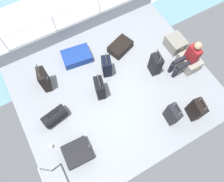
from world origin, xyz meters
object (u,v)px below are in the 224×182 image
at_px(suitcase_1, 107,66).
at_px(duffel_bag, 55,116).
at_px(cargo_crate_0, 175,43).
at_px(suitcase_7, 155,64).
at_px(suitcase_2, 172,115).
at_px(paper_cup, 51,147).
at_px(suitcase_4, 77,56).
at_px(suitcase_5, 196,110).
at_px(suitcase_8, 77,153).
at_px(suitcase_3, 44,80).
at_px(cargo_crate_1, 189,62).
at_px(passenger_seated, 188,57).
at_px(suitcase_0, 120,47).
at_px(suitcase_6, 100,88).

bearing_deg(suitcase_1, duffel_bag, -72.59).
relative_size(cargo_crate_0, suitcase_7, 0.68).
height_order(cargo_crate_0, suitcase_2, suitcase_2).
bearing_deg(suitcase_7, paper_cup, -80.27).
bearing_deg(cargo_crate_0, suitcase_4, -111.14).
bearing_deg(suitcase_5, paper_cup, -105.87).
xyz_separation_m(suitcase_1, suitcase_7, (0.60, 1.18, 0.03)).
bearing_deg(suitcase_8, suitcase_3, 178.45).
height_order(cargo_crate_1, suitcase_2, suitcase_2).
bearing_deg(cargo_crate_1, passenger_seated, -90.00).
height_order(suitcase_0, duffel_bag, duffel_bag).
bearing_deg(duffel_bag, suitcase_3, 170.33).
distance_m(suitcase_1, duffel_bag, 1.88).
bearing_deg(suitcase_2, suitcase_8, -98.34).
bearing_deg(suitcase_3, paper_cup, -18.93).
distance_m(suitcase_5, suitcase_8, 3.05).
distance_m(suitcase_5, duffel_bag, 3.50).
relative_size(suitcase_3, suitcase_4, 1.06).
xyz_separation_m(suitcase_1, duffel_bag, (0.56, -1.79, -0.14)).
relative_size(passenger_seated, suitcase_2, 1.21).
distance_m(cargo_crate_0, suitcase_1, 2.18).
xyz_separation_m(suitcase_6, paper_cup, (0.68, -1.70, -0.27)).
height_order(suitcase_1, suitcase_3, suitcase_3).
relative_size(suitcase_8, paper_cup, 6.38).
bearing_deg(suitcase_0, cargo_crate_1, 44.44).
bearing_deg(duffel_bag, paper_cup, -31.65).
height_order(passenger_seated, suitcase_2, passenger_seated).
xyz_separation_m(suitcase_4, paper_cup, (1.99, -1.63, -0.07)).
bearing_deg(passenger_seated, paper_cup, -86.70).
bearing_deg(passenger_seated, duffel_bag, -95.81).
height_order(suitcase_8, duffel_bag, duffel_bag).
height_order(suitcase_7, paper_cup, suitcase_7).
relative_size(suitcase_2, suitcase_4, 1.01).
xyz_separation_m(suitcase_5, duffel_bag, (-1.61, -3.10, -0.17)).
xyz_separation_m(passenger_seated, suitcase_7, (-0.34, -0.76, -0.22)).
bearing_deg(suitcase_6, suitcase_7, 86.13).
xyz_separation_m(cargo_crate_1, suitcase_1, (-0.94, -2.12, 0.12)).
distance_m(passenger_seated, suitcase_2, 1.60).
relative_size(passenger_seated, suitcase_6, 1.26).
relative_size(suitcase_1, paper_cup, 7.76).
bearing_deg(suitcase_1, suitcase_0, 124.07).
bearing_deg(cargo_crate_0, suitcase_2, -39.33).
bearing_deg(suitcase_7, duffel_bag, -90.82).
height_order(suitcase_0, suitcase_3, suitcase_3).
relative_size(cargo_crate_0, paper_cup, 5.89).
height_order(suitcase_0, suitcase_2, suitcase_2).
bearing_deg(suitcase_8, suitcase_2, 81.66).
height_order(cargo_crate_1, suitcase_8, cargo_crate_1).
bearing_deg(suitcase_0, suitcase_3, -88.25).
xyz_separation_m(suitcase_0, suitcase_3, (0.07, -2.34, 0.24)).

